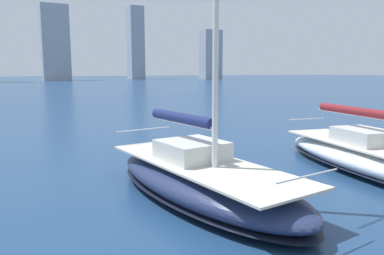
{
  "coord_description": "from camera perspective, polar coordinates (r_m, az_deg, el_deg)",
  "views": [
    {
      "loc": [
        4.6,
        2.08,
        3.68
      ],
      "look_at": [
        0.25,
        -6.73,
        2.2
      ],
      "focal_mm": 35.0,
      "sensor_mm": 36.0,
      "label": 1
    }
  ],
  "objects": [
    {
      "name": "sailboat_navy",
      "position": [
        10.94,
        1.35,
        -7.49
      ],
      "size": [
        3.95,
        8.5,
        12.81
      ],
      "color": "navy",
      "rests_on": "ground"
    },
    {
      "name": "sailboat_maroon",
      "position": [
        15.12,
        25.76,
        -4.05
      ],
      "size": [
        3.92,
        9.58,
        10.67
      ],
      "color": "silver",
      "rests_on": "ground"
    }
  ]
}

